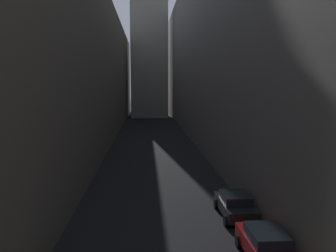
% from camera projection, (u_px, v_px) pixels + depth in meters
% --- Properties ---
extents(ground_plane, '(264.00, 264.00, 0.00)m').
position_uv_depth(ground_plane, '(153.00, 143.00, 46.77)').
color(ground_plane, black).
extents(building_block_left, '(11.79, 108.00, 19.60)m').
position_uv_depth(building_block_left, '(69.00, 71.00, 46.83)').
color(building_block_left, '#60594F').
rests_on(building_block_left, ground).
extents(building_block_right, '(13.93, 108.00, 25.21)m').
position_uv_depth(building_block_right, '(241.00, 51.00, 48.05)').
color(building_block_right, slate).
rests_on(building_block_right, ground).
extents(parked_car_right_third, '(1.94, 4.33, 1.52)m').
position_uv_depth(parked_car_right_third, '(266.00, 245.00, 15.40)').
color(parked_car_right_third, maroon).
rests_on(parked_car_right_third, ground).
extents(parked_car_right_far, '(1.99, 4.08, 1.46)m').
position_uv_depth(parked_car_right_far, '(235.00, 205.00, 20.73)').
color(parked_car_right_far, black).
rests_on(parked_car_right_far, ground).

